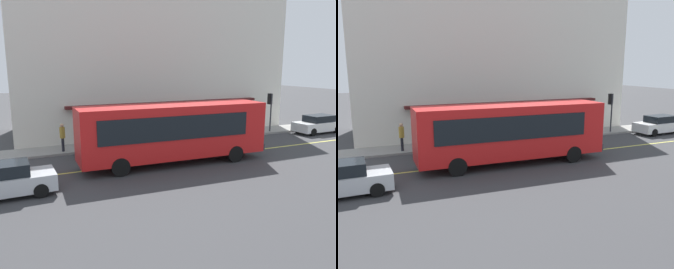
# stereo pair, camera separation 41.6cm
# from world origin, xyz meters

# --- Properties ---
(ground) EXTENTS (120.00, 120.00, 0.00)m
(ground) POSITION_xyz_m (0.00, 0.00, 0.00)
(ground) COLOR #38383A
(sidewalk) EXTENTS (80.00, 2.46, 0.15)m
(sidewalk) POSITION_xyz_m (0.00, 5.10, 0.07)
(sidewalk) COLOR gray
(sidewalk) RESTS_ON ground
(lane_centre_stripe) EXTENTS (36.00, 0.16, 0.01)m
(lane_centre_stripe) POSITION_xyz_m (0.00, 0.00, 0.00)
(lane_centre_stripe) COLOR #D8D14C
(lane_centre_stripe) RESTS_ON ground
(storefront_building) EXTENTS (22.74, 9.27, 11.63)m
(storefront_building) POSITION_xyz_m (1.30, 10.66, 5.81)
(storefront_building) COLOR silver
(storefront_building) RESTS_ON ground
(bus) EXTENTS (11.20, 2.86, 3.50)m
(bus) POSITION_xyz_m (-1.48, -0.65, 1.99)
(bus) COLOR red
(bus) RESTS_ON ground
(traffic_light) EXTENTS (0.30, 0.52, 3.20)m
(traffic_light) POSITION_xyz_m (9.95, 4.53, 2.53)
(traffic_light) COLOR #2D2D33
(traffic_light) RESTS_ON sidewalk
(car_silver) EXTENTS (4.36, 1.99, 1.52)m
(car_silver) POSITION_xyz_m (-10.59, -2.33, 0.74)
(car_silver) COLOR #B7BABF
(car_silver) RESTS_ON ground
(car_white) EXTENTS (4.37, 1.99, 1.52)m
(car_white) POSITION_xyz_m (13.73, 2.77, 0.74)
(car_white) COLOR white
(car_white) RESTS_ON ground
(car_black) EXTENTS (4.37, 2.00, 1.52)m
(car_black) POSITION_xyz_m (-3.98, 2.85, 0.74)
(car_black) COLOR black
(car_black) RESTS_ON ground
(pedestrian_at_corner) EXTENTS (0.34, 0.34, 1.64)m
(pedestrian_at_corner) POSITION_xyz_m (5.32, 5.24, 1.13)
(pedestrian_at_corner) COLOR black
(pedestrian_at_corner) RESTS_ON sidewalk
(pedestrian_mid_block) EXTENTS (0.34, 0.34, 1.86)m
(pedestrian_mid_block) POSITION_xyz_m (-7.13, 4.43, 1.28)
(pedestrian_mid_block) COLOR black
(pedestrian_mid_block) RESTS_ON sidewalk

